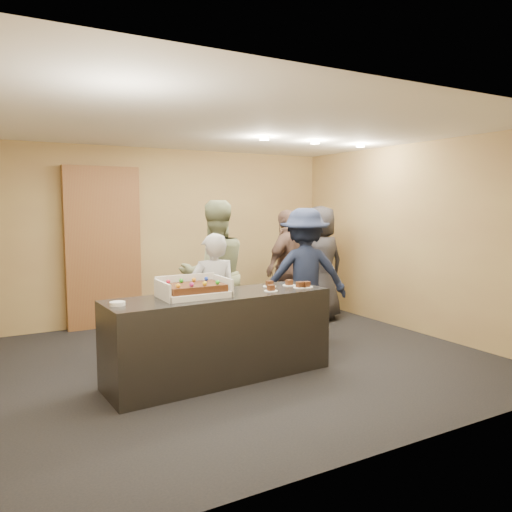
% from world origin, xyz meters
% --- Properties ---
extents(room, '(6.04, 6.00, 2.70)m').
position_xyz_m(room, '(0.00, 0.00, 1.35)').
color(room, black).
rests_on(room, ground).
extents(serving_counter, '(2.44, 0.83, 0.90)m').
position_xyz_m(serving_counter, '(-0.29, -0.45, 0.45)').
color(serving_counter, black).
rests_on(serving_counter, floor).
extents(storage_cabinet, '(1.08, 0.15, 2.39)m').
position_xyz_m(storage_cabinet, '(-0.85, 2.41, 1.19)').
color(storage_cabinet, brown).
rests_on(storage_cabinet, floor).
extents(cake_box, '(0.68, 0.47, 0.20)m').
position_xyz_m(cake_box, '(-0.58, -0.42, 0.95)').
color(cake_box, white).
rests_on(cake_box, serving_counter).
extents(sheet_cake, '(0.58, 0.40, 0.11)m').
position_xyz_m(sheet_cake, '(-0.58, -0.45, 1.00)').
color(sheet_cake, '#3C220D').
rests_on(sheet_cake, cake_box).
extents(plate_stack, '(0.14, 0.14, 0.04)m').
position_xyz_m(plate_stack, '(-1.37, -0.51, 0.92)').
color(plate_stack, white).
rests_on(plate_stack, serving_counter).
extents(slice_a, '(0.15, 0.15, 0.07)m').
position_xyz_m(slice_a, '(0.27, -0.56, 0.92)').
color(slice_a, white).
rests_on(slice_a, serving_counter).
extents(slice_b, '(0.15, 0.15, 0.07)m').
position_xyz_m(slice_b, '(0.41, -0.30, 0.92)').
color(slice_b, white).
rests_on(slice_b, serving_counter).
extents(slice_c, '(0.15, 0.15, 0.07)m').
position_xyz_m(slice_c, '(0.67, -0.53, 0.92)').
color(slice_c, white).
rests_on(slice_c, serving_counter).
extents(slice_d, '(0.15, 0.15, 0.07)m').
position_xyz_m(slice_d, '(0.64, -0.34, 0.92)').
color(slice_d, white).
rests_on(slice_d, serving_counter).
extents(slice_e, '(0.15, 0.15, 0.07)m').
position_xyz_m(slice_e, '(0.75, -0.54, 0.92)').
color(slice_e, white).
rests_on(slice_e, serving_counter).
extents(person_server_grey, '(0.61, 0.46, 1.51)m').
position_xyz_m(person_server_grey, '(-0.16, 0.00, 0.76)').
color(person_server_grey, '#AEAFB4').
rests_on(person_server_grey, floor).
extents(person_sage_man, '(0.99, 0.81, 1.89)m').
position_xyz_m(person_sage_man, '(0.17, 0.67, 0.94)').
color(person_sage_man, gray).
rests_on(person_sage_man, floor).
extents(person_navy_man, '(1.32, 1.08, 1.79)m').
position_xyz_m(person_navy_man, '(1.34, 0.34, 0.89)').
color(person_navy_man, '#182039').
rests_on(person_navy_man, floor).
extents(person_brown_extra, '(1.12, 0.81, 1.76)m').
position_xyz_m(person_brown_extra, '(1.58, 1.12, 0.88)').
color(person_brown_extra, brown).
rests_on(person_brown_extra, floor).
extents(person_dark_suit, '(0.90, 0.60, 1.81)m').
position_xyz_m(person_dark_suit, '(2.23, 1.21, 0.91)').
color(person_dark_suit, '#252529').
rests_on(person_dark_suit, floor).
extents(ceiling_spotlights, '(1.72, 0.12, 0.03)m').
position_xyz_m(ceiling_spotlights, '(1.60, 0.50, 2.67)').
color(ceiling_spotlights, '#FFEAC6').
rests_on(ceiling_spotlights, ceiling).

